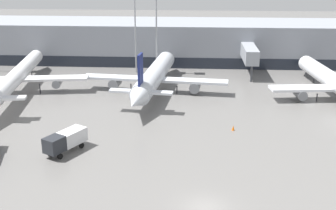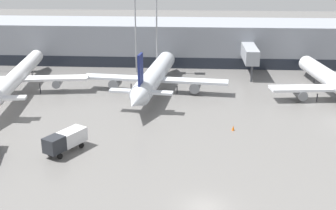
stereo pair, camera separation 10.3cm
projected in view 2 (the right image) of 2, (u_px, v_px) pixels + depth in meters
ground_plane at (205, 208)px, 40.91m from camera, size 320.00×320.00×0.00m
terminal_building at (200, 41)px, 97.72m from camera, size 160.00×26.14×9.00m
parked_jet_1 at (154, 76)px, 75.07m from camera, size 26.36×33.41×9.29m
parked_jet_2 at (17, 76)px, 74.49m from camera, size 25.04×37.36×9.94m
service_truck_1 at (65, 140)px, 52.23m from camera, size 4.58×6.12×2.58m
traffic_cone_2 at (233, 128)px, 59.02m from camera, size 0.39×0.39×0.72m
apron_light_mast_2 at (135, 4)px, 84.12m from camera, size 1.80×1.80×17.83m
apron_light_mast_4 at (156, 6)px, 83.85m from camera, size 1.80×1.80×17.28m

